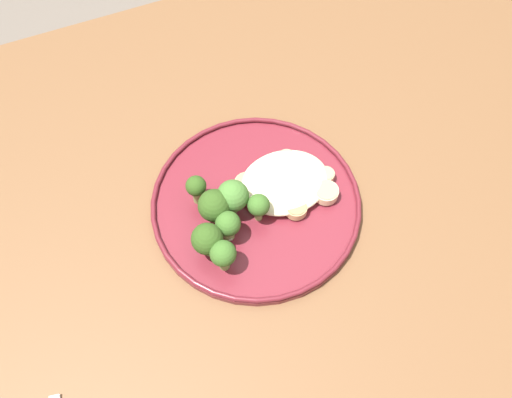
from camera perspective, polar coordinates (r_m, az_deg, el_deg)
The scene contains 19 objects.
ground at distance 1.42m, azimuth -0.20°, elevation -17.22°, with size 6.00×6.00×0.00m, color #665B51.
wooden_dining_table at distance 0.78m, azimuth -0.34°, elevation -6.81°, with size 1.40×1.00×0.74m.
dinner_plate at distance 0.73m, azimuth -0.00°, elevation -0.45°, with size 0.29×0.29×0.02m.
noodle_bed at distance 0.73m, azimuth 3.12°, elevation 1.85°, with size 0.13×0.10×0.03m.
seared_scallop_front_small at distance 0.71m, azimuth 4.37°, elevation -1.02°, with size 0.03×0.03×0.01m.
seared_scallop_left_edge at distance 0.73m, azimuth 3.12°, elevation 1.41°, with size 0.04×0.04×0.01m.
seared_scallop_rear_pale at distance 0.73m, azimuth -0.99°, elevation 1.62°, with size 0.03×0.03×0.01m.
seared_scallop_half_hidden at distance 0.75m, azimuth 3.36°, elevation 4.37°, with size 0.03×0.03×0.01m.
seared_scallop_large_seared at distance 0.73m, azimuth 7.62°, elevation 0.71°, with size 0.03×0.03×0.02m.
seared_scallop_center_golden at distance 0.74m, azimuth 7.59°, elevation 2.59°, with size 0.02×0.02×0.01m.
broccoli_floret_small_sprig at distance 0.69m, azimuth -2.53°, elevation 0.31°, with size 0.04×0.04×0.06m.
broccoli_floret_right_tilted at distance 0.66m, azimuth -5.30°, elevation -4.43°, with size 0.04×0.04×0.06m.
broccoli_floret_split_head at distance 0.67m, azimuth -3.05°, elevation -2.80°, with size 0.03×0.03×0.05m.
broccoli_floret_tall_stalk at distance 0.70m, azimuth -6.50°, elevation 1.23°, with size 0.03×0.03×0.05m.
broccoli_floret_front_edge at distance 0.68m, azimuth -4.54°, elevation -0.75°, with size 0.04×0.04×0.06m.
broccoli_floret_rear_charred at distance 0.68m, azimuth 0.28°, elevation -0.75°, with size 0.03×0.03×0.05m.
broccoli_floret_center_pile at distance 0.65m, azimuth -3.58°, elevation -6.03°, with size 0.03×0.03×0.06m.
onion_sliver_curled_piece at distance 0.71m, azimuth -3.11°, elevation -2.73°, with size 0.05×0.01×0.00m, color silver.
onion_sliver_long_sliver at distance 0.72m, azimuth -3.15°, elevation -1.01°, with size 0.06×0.01×0.00m, color silver.
Camera 1 is at (-0.11, -0.28, 1.38)m, focal length 36.83 mm.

